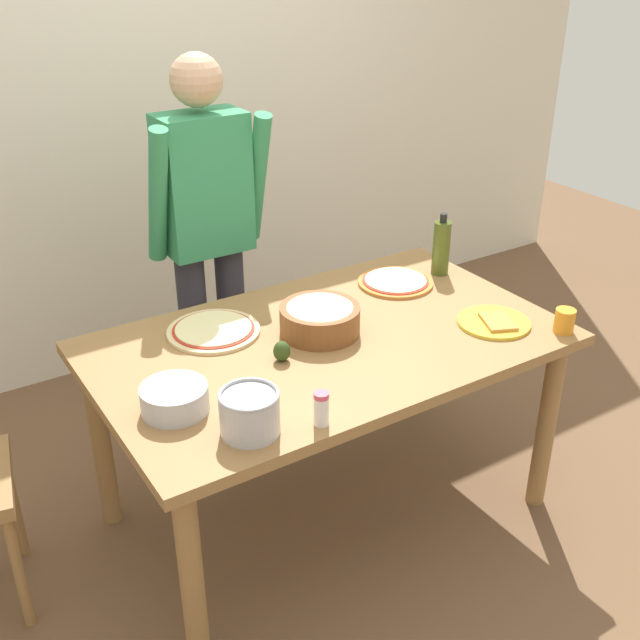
% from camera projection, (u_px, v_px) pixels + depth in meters
% --- Properties ---
extents(ground, '(8.00, 8.00, 0.00)m').
position_uv_depth(ground, '(327.00, 509.00, 2.99)').
color(ground, brown).
extents(wall_back, '(5.60, 0.10, 2.60)m').
position_uv_depth(wall_back, '(142.00, 99.00, 3.59)').
color(wall_back, silver).
rests_on(wall_back, ground).
extents(dining_table, '(1.60, 0.96, 0.76)m').
position_uv_depth(dining_table, '(328.00, 361.00, 2.69)').
color(dining_table, olive).
rests_on(dining_table, ground).
extents(person_cook, '(0.49, 0.25, 1.62)m').
position_uv_depth(person_cook, '(207.00, 229.00, 3.09)').
color(person_cook, '#2D2D38').
rests_on(person_cook, ground).
extents(pizza_raw_on_board, '(0.33, 0.33, 0.02)m').
position_uv_depth(pizza_raw_on_board, '(214.00, 330.00, 2.68)').
color(pizza_raw_on_board, beige).
rests_on(pizza_raw_on_board, dining_table).
extents(pizza_cooked_on_tray, '(0.30, 0.30, 0.02)m').
position_uv_depth(pizza_cooked_on_tray, '(395.00, 282.00, 3.04)').
color(pizza_cooked_on_tray, '#C67A33').
rests_on(pizza_cooked_on_tray, dining_table).
extents(plate_with_slice, '(0.26, 0.26, 0.02)m').
position_uv_depth(plate_with_slice, '(494.00, 322.00, 2.73)').
color(plate_with_slice, gold).
rests_on(plate_with_slice, dining_table).
extents(popcorn_bowl, '(0.28, 0.28, 0.11)m').
position_uv_depth(popcorn_bowl, '(320.00, 317.00, 2.65)').
color(popcorn_bowl, brown).
rests_on(popcorn_bowl, dining_table).
extents(mixing_bowl_steel, '(0.20, 0.20, 0.08)m').
position_uv_depth(mixing_bowl_steel, '(175.00, 399.00, 2.24)').
color(mixing_bowl_steel, '#B7B7BC').
rests_on(mixing_bowl_steel, dining_table).
extents(olive_oil_bottle, '(0.07, 0.07, 0.26)m').
position_uv_depth(olive_oil_bottle, '(441.00, 247.00, 3.08)').
color(olive_oil_bottle, '#47561E').
rests_on(olive_oil_bottle, dining_table).
extents(steel_pot, '(0.17, 0.17, 0.13)m').
position_uv_depth(steel_pot, '(250.00, 412.00, 2.13)').
color(steel_pot, '#B7B7BC').
rests_on(steel_pot, dining_table).
extents(cup_orange, '(0.07, 0.07, 0.08)m').
position_uv_depth(cup_orange, '(565.00, 321.00, 2.67)').
color(cup_orange, orange).
rests_on(cup_orange, dining_table).
extents(salt_shaker, '(0.04, 0.04, 0.11)m').
position_uv_depth(salt_shaker, '(321.00, 409.00, 2.17)').
color(salt_shaker, white).
rests_on(salt_shaker, dining_table).
extents(avocado, '(0.06, 0.06, 0.07)m').
position_uv_depth(avocado, '(282.00, 351.00, 2.50)').
color(avocado, '#2D4219').
rests_on(avocado, dining_table).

